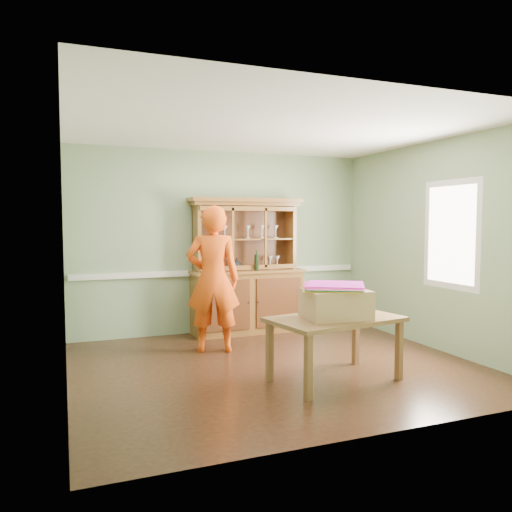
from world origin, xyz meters
name	(u,v)px	position (x,y,z in m)	size (l,w,h in m)	color
floor	(276,366)	(0.00, 0.00, 0.00)	(4.50, 4.50, 0.00)	#3F2414
ceiling	(276,128)	(0.00, 0.00, 2.70)	(4.50, 4.50, 0.00)	white
wall_back	(223,242)	(0.00, 2.00, 1.35)	(4.50, 4.50, 0.00)	gray
wall_left	(64,254)	(-2.25, 0.00, 1.35)	(4.00, 4.00, 0.00)	gray
wall_right	(435,245)	(2.25, 0.00, 1.35)	(4.00, 4.00, 0.00)	gray
wall_front	(380,263)	(0.00, -2.00, 1.35)	(4.50, 4.50, 0.00)	gray
chair_rail	(224,272)	(0.00, 1.98, 0.90)	(4.41, 0.05, 0.08)	silver
framed_map	(65,232)	(-2.23, 0.30, 1.55)	(0.03, 0.60, 0.46)	#311F13
window_panel	(451,235)	(2.23, -0.30, 1.50)	(0.03, 0.96, 1.36)	silver
china_hutch	(246,285)	(0.29, 1.77, 0.71)	(1.70, 0.56, 2.00)	#905927
dining_table	(335,325)	(0.37, -0.70, 0.59)	(1.46, 1.03, 0.67)	brown
cardboard_box	(336,304)	(0.35, -0.75, 0.82)	(0.63, 0.51, 0.29)	#A47854
kite_stack	(335,287)	(0.36, -0.71, 0.99)	(0.77, 0.77, 0.05)	yellow
person	(213,279)	(-0.48, 0.88, 0.93)	(0.68, 0.45, 1.86)	#E54A0E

